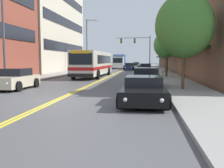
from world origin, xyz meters
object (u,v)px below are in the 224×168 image
Objects in this scene: car_champagne_parked_left_near at (15,80)px; fire_hydrant at (162,74)px; city_bus at (94,63)px; car_black_parked_right_foreground at (144,90)px; street_lamp_left_far at (88,41)px; street_tree_right_far at (166,45)px; box_truck at (119,61)px; street_lamp_left_near at (6,23)px; car_charcoal_parked_right_far at (146,79)px; car_silver_moving_lead at (136,65)px; car_navy_moving_third at (129,67)px; street_tree_right_near at (184,26)px; car_slate_blue_parked_right_mid at (146,69)px; car_dark_grey_parked_right_end at (145,67)px; car_red_parked_left_mid at (93,68)px; traffic_signal_mast at (138,46)px; car_white_moving_second at (134,66)px; street_tree_right_mid at (167,45)px.

car_champagne_parked_left_near reaches higher than fire_hydrant.
city_bus reaches higher than car_black_parked_right_foreground.
street_lamp_left_far reaches higher than street_tree_right_far.
box_truck is 0.87× the size of street_lamp_left_near.
street_lamp_left_near is at bearing -170.11° from car_charcoal_parked_right_far.
car_black_parked_right_foreground is 0.74× the size of box_truck.
fire_hydrant is (4.13, -46.28, -0.06)m from car_silver_moving_lead.
car_navy_moving_third is 0.70× the size of box_truck.
street_tree_right_near is (11.73, 0.01, -0.39)m from street_lamp_left_near.
street_lamp_left_far reaches higher than street_lamp_left_near.
car_silver_moving_lead is 31.91m from street_lamp_left_far.
street_lamp_left_near reaches higher than car_slate_blue_parked_right_mid.
street_lamp_left_far is at bearing 125.48° from fire_hydrant.
fire_hydrant is at bearing -78.68° from car_navy_moving_third.
car_dark_grey_parked_right_end is at bearing 90.12° from car_charcoal_parked_right_far.
city_bus reaches higher than car_red_parked_left_mid.
street_tree_right_far is at bearing -5.49° from street_lamp_left_far.
car_slate_blue_parked_right_mid is at bearing 57.46° from city_bus.
street_tree_right_near is at bearing 61.90° from car_black_parked_right_foreground.
car_dark_grey_parked_right_end is 5.14m from traffic_signal_mast.
car_black_parked_right_foreground is 28.36m from street_tree_right_far.
car_red_parked_left_mid is 16.05m from car_white_moving_second.
car_black_parked_right_foreground is 36.81m from car_dark_grey_parked_right_end.
car_silver_moving_lead is at bearing 96.46° from street_tree_right_mid.
traffic_signal_mast is at bearing 92.57° from car_charcoal_parked_right_far.
car_slate_blue_parked_right_mid is 4.76m from street_tree_right_far.
car_navy_moving_third is at bearing 107.45° from car_slate_blue_parked_right_mid.
street_lamp_left_far is (-9.31, 29.13, 4.46)m from car_black_parked_right_foreground.
street_tree_right_mid reaches higher than car_champagne_parked_left_near.
street_tree_right_near is 6.82× the size of fire_hydrant.
car_silver_moving_lead is 0.51× the size of street_lamp_left_far.
car_red_parked_left_mid is at bearing -101.19° from car_silver_moving_lead.
car_white_moving_second is (0.10, -16.18, -0.03)m from car_silver_moving_lead.
street_lamp_left_far reaches higher than car_silver_moving_lead.
street_lamp_left_far is 9.94× the size of fire_hydrant.
car_dark_grey_parked_right_end is at bearing 74.99° from car_champagne_parked_left_near.
street_tree_right_mid reaches higher than car_navy_moving_third.
fire_hydrant is at bearing -83.20° from traffic_signal_mast.
street_lamp_left_near reaches higher than car_white_moving_second.
box_truck is (-5.93, 8.83, 1.06)m from car_dark_grey_parked_right_end.
box_truck is at bearing 85.23° from street_lamp_left_near.
street_tree_right_far is at bearing 83.59° from car_black_parked_right_foreground.
street_lamp_left_far reaches higher than car_red_parked_left_mid.
car_silver_moving_lead is (6.13, 30.98, -0.02)m from car_red_parked_left_mid.
car_champagne_parked_left_near is 9.00m from car_charcoal_parked_right_far.
street_lamp_left_far is 12.53m from street_tree_right_far.
box_truck is (-5.99, 18.28, 0.98)m from car_slate_blue_parked_right_mid.
car_slate_blue_parked_right_mid is 1.00× the size of car_white_moving_second.
fire_hydrant is (-1.45, -14.24, -3.72)m from street_tree_right_far.
street_lamp_left_far is at bearing -126.40° from car_navy_moving_third.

